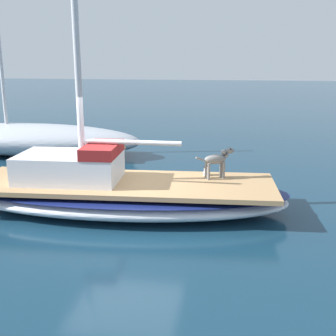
# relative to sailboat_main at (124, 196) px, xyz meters

# --- Properties ---
(ground_plane) EXTENTS (120.00, 120.00, 0.00)m
(ground_plane) POSITION_rel_sailboat_main_xyz_m (0.00, 0.00, -0.34)
(ground_plane) COLOR #143347
(sailboat_main) EXTENTS (2.96, 7.38, 0.66)m
(sailboat_main) POSITION_rel_sailboat_main_xyz_m (0.00, 0.00, 0.00)
(sailboat_main) COLOR white
(sailboat_main) RESTS_ON ground
(cabin_house) EXTENTS (1.54, 2.30, 0.84)m
(cabin_house) POSITION_rel_sailboat_main_xyz_m (-0.08, 1.11, 0.67)
(cabin_house) COLOR silver
(cabin_house) RESTS_ON sailboat_main
(dog_grey) EXTENTS (0.51, 0.87, 0.70)m
(dog_grey) POSITION_rel_sailboat_main_xyz_m (0.61, -2.02, 0.75)
(dog_grey) COLOR gray
(dog_grey) RESTS_ON sailboat_main
(deck_winch) EXTENTS (0.16, 0.16, 0.21)m
(deck_winch) POSITION_rel_sailboat_main_xyz_m (0.83, -1.77, 0.42)
(deck_winch) COLOR #B7B7BC
(deck_winch) RESTS_ON sailboat_main
(moored_boat_starboard_side) EXTENTS (2.48, 7.95, 6.29)m
(moored_boat_starboard_side) POSITION_rel_sailboat_main_xyz_m (4.91, 4.70, 0.24)
(moored_boat_starboard_side) COLOR #B2B7C1
(moored_boat_starboard_side) RESTS_ON ground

